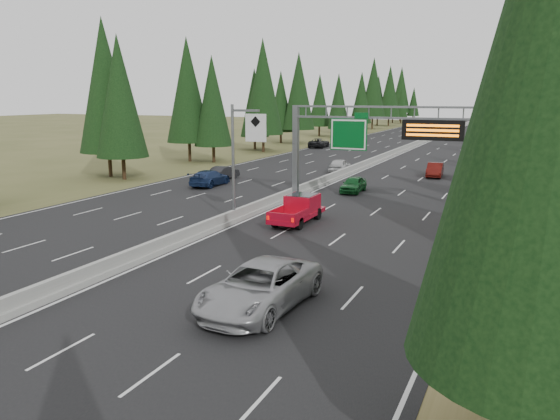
{
  "coord_description": "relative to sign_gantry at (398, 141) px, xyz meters",
  "views": [
    {
      "loc": [
        18.18,
        -7.05,
        8.59
      ],
      "look_at": [
        5.78,
        20.0,
        2.38
      ],
      "focal_mm": 35.0,
      "sensor_mm": 36.0,
      "label": 1
    }
  ],
  "objects": [
    {
      "name": "car_ahead_dkred",
      "position": [
        0.14,
        18.05,
        -4.44
      ],
      "size": [
        1.96,
        4.65,
        1.49
      ],
      "primitive_type": "imported",
      "rotation": [
        0.0,
        0.0,
        0.09
      ],
      "color": "#520F0B",
      "rests_on": "road"
    },
    {
      "name": "car_ahead_green",
      "position": [
        -5.0,
        5.12,
        -4.48
      ],
      "size": [
        1.77,
        4.22,
        1.42
      ],
      "primitive_type": "imported",
      "rotation": [
        0.0,
        0.0,
        0.02
      ],
      "color": "#166027",
      "rests_on": "road"
    },
    {
      "name": "silver_minivan",
      "position": [
        -0.26,
        -23.11,
        -4.26
      ],
      "size": [
        3.43,
        6.84,
        1.86
      ],
      "primitive_type": "imported",
      "rotation": [
        0.0,
        0.0,
        -0.05
      ],
      "color": "#99999D",
      "rests_on": "road"
    },
    {
      "name": "car_ahead_dkgrey",
      "position": [
        4.77,
        24.01,
        -4.36
      ],
      "size": [
        2.47,
        5.76,
        1.65
      ],
      "primitive_type": "imported",
      "rotation": [
        0.0,
        0.0,
        -0.03
      ],
      "color": "black",
      "rests_on": "road"
    },
    {
      "name": "median_barrier",
      "position": [
        -8.92,
        45.12,
        -4.85
      ],
      "size": [
        0.7,
        260.0,
        0.85
      ],
      "color": "gray",
      "rests_on": "road"
    },
    {
      "name": "car_ahead_white",
      "position": [
        -6.97,
        81.37,
        -4.36
      ],
      "size": [
        3.32,
        6.19,
        1.65
      ],
      "primitive_type": "imported",
      "rotation": [
        0.0,
        0.0,
        -0.1
      ],
      "color": "silver",
      "rests_on": "road"
    },
    {
      "name": "car_onc_white",
      "position": [
        -10.42,
        17.48,
        -4.42
      ],
      "size": [
        2.11,
        4.63,
        1.54
      ],
      "primitive_type": "imported",
      "rotation": [
        0.0,
        0.0,
        3.21
      ],
      "color": "#BDBDBD",
      "rests_on": "road"
    },
    {
      "name": "hov_sign_pole",
      "position": [
        -8.33,
        -9.92,
        -0.54
      ],
      "size": [
        2.8,
        0.5,
        8.0
      ],
      "color": "slate",
      "rests_on": "road"
    },
    {
      "name": "road",
      "position": [
        -8.92,
        45.12,
        -5.23
      ],
      "size": [
        32.0,
        260.0,
        0.08
      ],
      "primitive_type": "cube",
      "color": "black",
      "rests_on": "ground"
    },
    {
      "name": "car_onc_blue",
      "position": [
        -18.74,
        2.8,
        -4.42
      ],
      "size": [
        2.4,
        5.41,
        1.54
      ],
      "primitive_type": "imported",
      "rotation": [
        0.0,
        0.0,
        3.19
      ],
      "color": "#16274E",
      "rests_on": "road"
    },
    {
      "name": "car_onc_far",
      "position": [
        -23.42,
        45.23,
        -4.42
      ],
      "size": [
        2.93,
        5.69,
        1.53
      ],
      "primitive_type": "imported",
      "rotation": [
        0.0,
        0.0,
        3.21
      ],
      "color": "black",
      "rests_on": "road"
    },
    {
      "name": "sign_gantry",
      "position": [
        0.0,
        0.0,
        0.0
      ],
      "size": [
        16.75,
        0.98,
        7.8
      ],
      "color": "slate",
      "rests_on": "road"
    },
    {
      "name": "red_pickup",
      "position": [
        -4.84,
        -7.88,
        -4.16
      ],
      "size": [
        2.03,
        5.68,
        1.85
      ],
      "color": "black",
      "rests_on": "road"
    },
    {
      "name": "tree_row_left",
      "position": [
        -30.9,
        31.97,
        3.93
      ],
      "size": [
        11.8,
        240.05,
        18.68
      ],
      "color": "black",
      "rests_on": "ground"
    },
    {
      "name": "car_ahead_far",
      "position": [
        -7.42,
        83.68,
        -4.46
      ],
      "size": [
        1.73,
        4.27,
        1.45
      ],
      "primitive_type": "imported",
      "rotation": [
        0.0,
        0.0,
        -0.0
      ],
      "color": "black",
      "rests_on": "road"
    },
    {
      "name": "shoulder_left",
      "position": [
        -26.72,
        45.12,
        -5.24
      ],
      "size": [
        3.6,
        260.0,
        0.06
      ],
      "primitive_type": "cube",
      "color": "#454A22",
      "rests_on": "ground"
    },
    {
      "name": "car_onc_near",
      "position": [
        -19.62,
        6.95,
        -4.48
      ],
      "size": [
        1.53,
        4.3,
        1.41
      ],
      "primitive_type": "imported",
      "rotation": [
        0.0,
        0.0,
        3.13
      ],
      "color": "black",
      "rests_on": "road"
    },
    {
      "name": "shoulder_right",
      "position": [
        8.88,
        45.12,
        -5.24
      ],
      "size": [
        3.6,
        260.0,
        0.06
      ],
      "primitive_type": "cube",
      "color": "olive",
      "rests_on": "ground"
    }
  ]
}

